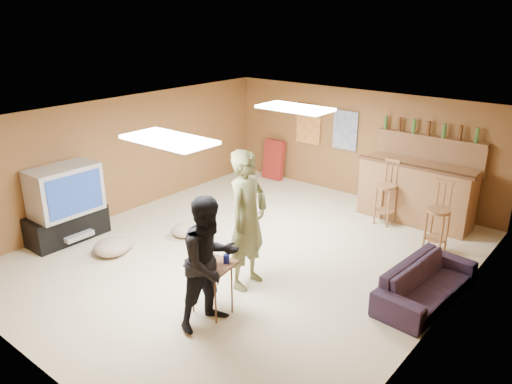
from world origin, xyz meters
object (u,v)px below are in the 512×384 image
Objects in this scene: person_black at (210,263)px; sofa at (427,283)px; bar_counter at (416,193)px; tray_table at (212,288)px; tv_body at (65,190)px; person_olive at (248,220)px.

person_black reaches higher than sofa.
tray_table is (-0.81, -4.48, -0.19)m from bar_counter.
tv_body reaches higher than sofa.
sofa is (2.12, 1.18, -0.73)m from person_olive.
bar_counter is 2.79× the size of tray_table.
bar_counter is at bearing 79.81° from tray_table.
tray_table reaches higher than sofa.
sofa is at bearing 45.12° from tray_table.
person_olive reaches higher than sofa.
person_black is (-0.66, -4.65, 0.29)m from bar_counter.
tv_body is 0.66× the size of person_black.
person_black reaches higher than bar_counter.
person_black is at bearing -3.32° from tv_body.
tray_table is at bearing 139.69° from sofa.
sofa is at bearing 20.33° from tv_body.
person_olive is (3.23, 0.80, 0.08)m from tv_body.
bar_counter is 4.56m from tray_table.
person_olive reaches higher than person_black.
bar_counter reaches higher than tray_table.
tv_body reaches higher than tray_table.
person_olive is 2.74× the size of tray_table.
tv_body is 0.55× the size of bar_counter.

